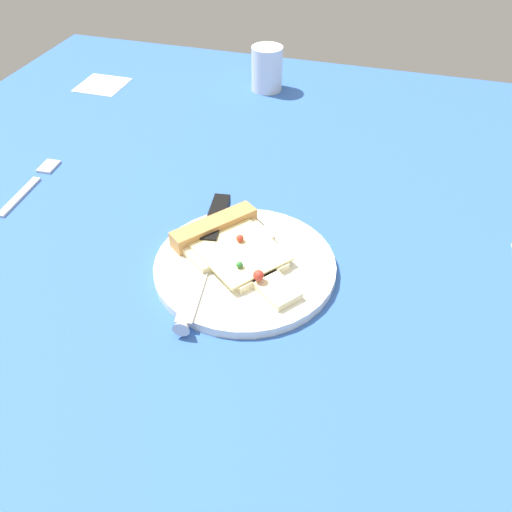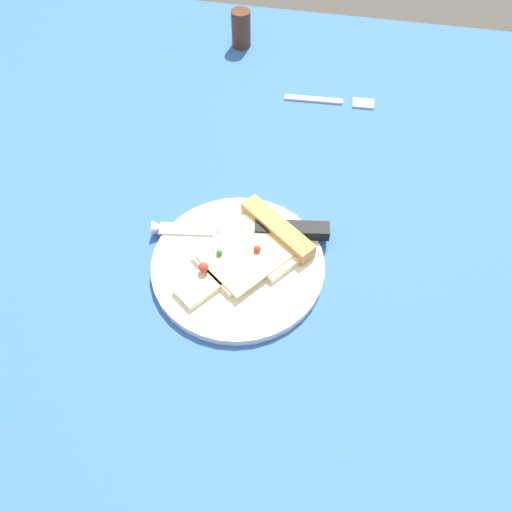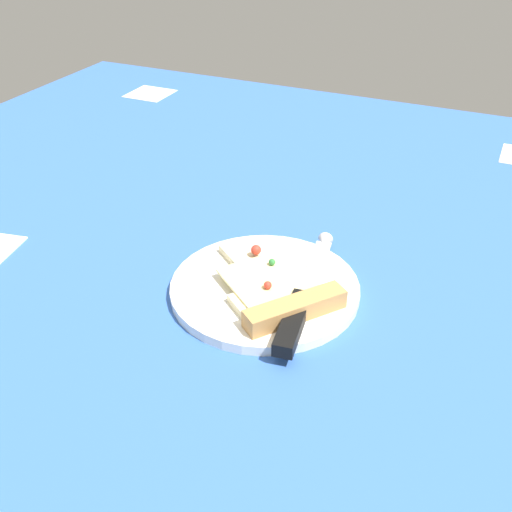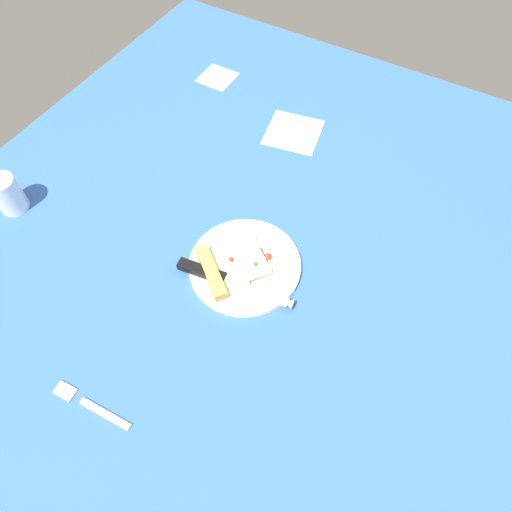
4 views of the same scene
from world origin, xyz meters
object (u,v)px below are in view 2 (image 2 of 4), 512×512
pizza_slice (253,248)px  pepper_shaker (241,29)px  plate (238,265)px  fork (334,100)px  knife (258,230)px

pizza_slice → pepper_shaker: 49.97cm
plate → pizza_slice: (1.57, 2.05, 1.40)cm
pepper_shaker → fork: 23.79cm
pizza_slice → fork: bearing=-64.5°
knife → fork: bearing=-21.5°
pepper_shaker → fork: (19.14, -13.81, -2.99)cm
pizza_slice → pepper_shaker: size_ratio=2.74×
plate → pepper_shaker: size_ratio=3.34×
plate → pepper_shaker: bearing=101.2°
pizza_slice → plate: bearing=90.3°
pizza_slice → fork: pizza_slice is taller
fork → pepper_shaker: bearing=-129.1°
knife → pepper_shaker: size_ratio=3.55×
plate → fork: bearing=76.1°
pepper_shaker → pizza_slice: bearing=-76.6°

